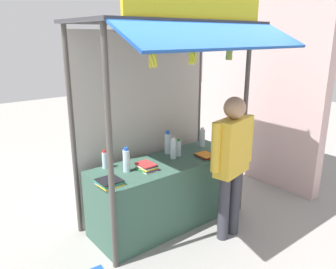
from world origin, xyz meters
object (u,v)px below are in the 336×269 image
object	(u,v)px
vendor_person	(232,156)
water_bottle_mid_right	(179,148)
water_bottle_left	(202,138)
magazine_stack_far_left	(206,155)
magazine_stack_rear_center	(147,167)
banana_bunch_rightmost	(229,54)
water_bottle_center	(126,160)
banana_bunch_inner_right	(193,57)
magazine_stack_back_right	(110,182)
water_bottle_right	(105,160)
magazine_stack_far_right	(232,151)
banana_bunch_leftmost	(153,59)
water_bottle_front_right	(173,149)
water_bottle_mid_left	(168,143)

from	to	relation	value
vendor_person	water_bottle_mid_right	bearing A→B (deg)	-91.06
water_bottle_left	magazine_stack_far_left	world-z (taller)	water_bottle_left
magazine_stack_rear_center	banana_bunch_rightmost	size ratio (longest dim) A/B	0.84
water_bottle_center	banana_bunch_inner_right	size ratio (longest dim) A/B	0.91
water_bottle_center	magazine_stack_back_right	world-z (taller)	water_bottle_center
water_bottle_left	magazine_stack_rear_center	size ratio (longest dim) A/B	1.09
water_bottle_right	banana_bunch_inner_right	bearing A→B (deg)	-47.42
water_bottle_center	water_bottle_mid_right	bearing A→B (deg)	0.76
water_bottle_right	magazine_stack_far_right	distance (m)	1.72
water_bottle_right	vendor_person	size ratio (longest dim) A/B	0.13
magazine_stack_far_right	magazine_stack_rear_center	distance (m)	1.28
water_bottle_center	magazine_stack_far_right	distance (m)	1.51
magazine_stack_far_right	water_bottle_mid_right	bearing A→B (deg)	152.16
magazine_stack_rear_center	banana_bunch_rightmost	world-z (taller)	banana_bunch_rightmost
banana_bunch_rightmost	magazine_stack_back_right	bearing A→B (deg)	167.80
water_bottle_center	banana_bunch_leftmost	world-z (taller)	banana_bunch_leftmost
water_bottle_center	vendor_person	world-z (taller)	vendor_person
magazine_stack_far_right	banana_bunch_leftmost	size ratio (longest dim) A/B	0.90
water_bottle_center	magazine_stack_rear_center	size ratio (longest dim) A/B	1.15
water_bottle_left	magazine_stack_far_right	bearing A→B (deg)	-73.59
water_bottle_front_right	water_bottle_right	distance (m)	0.89
water_bottle_mid_left	banana_bunch_inner_right	xyz separation A→B (m)	(-0.22, -0.70, 1.17)
water_bottle_mid_left	magazine_stack_rear_center	world-z (taller)	water_bottle_mid_left
magazine_stack_far_right	magazine_stack_rear_center	xyz separation A→B (m)	(-1.26, 0.23, 0.02)
water_bottle_left	banana_bunch_inner_right	world-z (taller)	banana_bunch_inner_right
banana_bunch_leftmost	magazine_stack_back_right	bearing A→B (deg)	138.80
magazine_stack_back_right	magazine_stack_rear_center	distance (m)	0.55
water_bottle_mid_left	magazine_stack_far_left	xyz separation A→B (m)	(0.31, -0.41, -0.13)
water_bottle_right	water_bottle_left	distance (m)	1.49
banana_bunch_rightmost	magazine_stack_far_right	bearing A→B (deg)	25.24
water_bottle_left	water_bottle_center	bearing A→B (deg)	-175.20
water_bottle_front_right	banana_bunch_rightmost	bearing A→B (deg)	-50.53
banana_bunch_rightmost	water_bottle_front_right	bearing A→B (deg)	129.47
water_bottle_left	banana_bunch_leftmost	xyz separation A→B (m)	(-1.30, -0.62, 1.18)
magazine_stack_far_left	magazine_stack_back_right	bearing A→B (deg)	178.78
water_bottle_right	water_bottle_mid_right	bearing A→B (deg)	-13.98
banana_bunch_rightmost	banana_bunch_leftmost	world-z (taller)	same
water_bottle_front_right	water_bottle_left	distance (m)	0.64
water_bottle_front_right	water_bottle_mid_right	bearing A→B (deg)	8.85
magazine_stack_back_right	banana_bunch_rightmost	distance (m)	1.97
banana_bunch_inner_right	banana_bunch_leftmost	bearing A→B (deg)	-179.79
water_bottle_left	water_bottle_front_right	bearing A→B (deg)	-169.48
water_bottle_center	magazine_stack_back_right	distance (m)	0.40
water_bottle_front_right	water_bottle_mid_right	world-z (taller)	water_bottle_front_right
magazine_stack_rear_center	water_bottle_mid_right	bearing A→B (deg)	11.10
magazine_stack_far_left	vendor_person	size ratio (longest dim) A/B	0.15
water_bottle_left	vendor_person	size ratio (longest dim) A/B	0.16
water_bottle_mid_left	magazine_stack_back_right	bearing A→B (deg)	-160.74
water_bottle_center	water_bottle_mid_left	bearing A→B (deg)	14.11
water_bottle_mid_right	water_bottle_left	world-z (taller)	water_bottle_left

